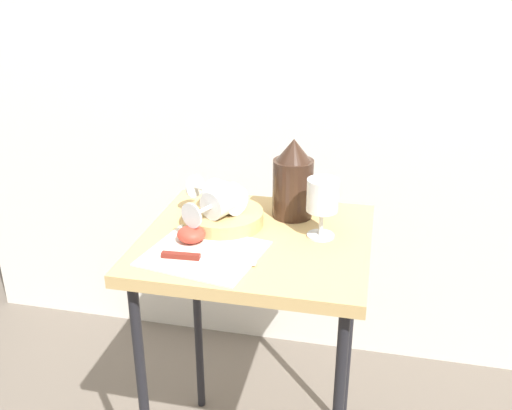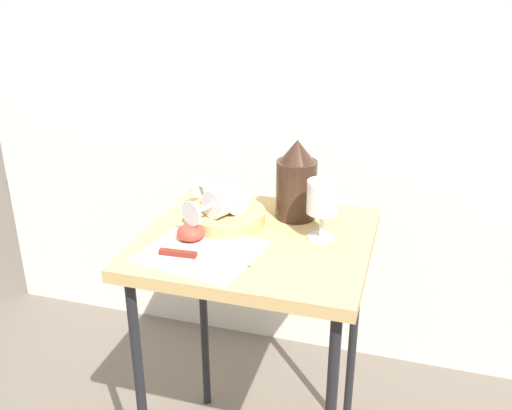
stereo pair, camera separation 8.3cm
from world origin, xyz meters
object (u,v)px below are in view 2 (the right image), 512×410
(wine_glass_upright, at_px, (323,200))
(wine_glass_tipped_far, at_px, (223,201))
(apple_half_left, at_px, (191,232))
(wine_glass_tipped_near, at_px, (226,195))
(pitcher, at_px, (297,187))
(table, at_px, (256,266))
(basket_tray, at_px, (225,217))
(knife, at_px, (191,255))

(wine_glass_upright, height_order, wine_glass_tipped_far, wine_glass_upright)
(apple_half_left, bearing_deg, wine_glass_tipped_near, 69.91)
(pitcher, distance_m, wine_glass_tipped_far, 0.19)
(table, bearing_deg, wine_glass_upright, 12.40)
(basket_tray, xyz_separation_m, apple_half_left, (-0.04, -0.11, 0.00))
(basket_tray, distance_m, knife, 0.19)
(basket_tray, bearing_deg, knife, -93.20)
(wine_glass_tipped_near, relative_size, apple_half_left, 2.53)
(basket_tray, xyz_separation_m, wine_glass_tipped_far, (0.00, -0.02, 0.05))
(apple_half_left, distance_m, knife, 0.09)
(wine_glass_upright, distance_m, knife, 0.32)
(basket_tray, bearing_deg, wine_glass_tipped_near, 88.29)
(pitcher, height_order, apple_half_left, pitcher)
(basket_tray, height_order, apple_half_left, apple_half_left)
(wine_glass_upright, relative_size, apple_half_left, 2.18)
(wine_glass_upright, xyz_separation_m, knife, (-0.25, -0.18, -0.09))
(pitcher, relative_size, wine_glass_upright, 1.42)
(wine_glass_tipped_far, bearing_deg, apple_half_left, -117.54)
(wine_glass_tipped_near, xyz_separation_m, knife, (-0.01, -0.20, -0.06))
(wine_glass_tipped_far, bearing_deg, wine_glass_upright, 1.49)
(basket_tray, height_order, wine_glass_upright, wine_glass_upright)
(pitcher, relative_size, knife, 0.97)
(pitcher, height_order, wine_glass_tipped_far, pitcher)
(apple_half_left, bearing_deg, wine_glass_upright, 18.78)
(basket_tray, height_order, pitcher, pitcher)
(wine_glass_tipped_near, height_order, apple_half_left, wine_glass_tipped_near)
(pitcher, xyz_separation_m, knife, (-0.17, -0.28, -0.07))
(wine_glass_tipped_near, distance_m, wine_glass_tipped_far, 0.03)
(wine_glass_upright, relative_size, wine_glass_tipped_far, 0.86)
(wine_glass_tipped_near, bearing_deg, basket_tray, -91.71)
(table, relative_size, wine_glass_upright, 5.13)
(table, relative_size, knife, 3.52)
(basket_tray, relative_size, pitcher, 0.98)
(pitcher, relative_size, wine_glass_tipped_far, 1.21)
(table, xyz_separation_m, wine_glass_upright, (0.15, 0.03, 0.17))
(basket_tray, relative_size, wine_glass_tipped_far, 1.18)
(wine_glass_tipped_far, distance_m, apple_half_left, 0.11)
(basket_tray, bearing_deg, pitcher, 28.72)
(wine_glass_tipped_near, bearing_deg, table, -30.93)
(basket_tray, relative_size, knife, 0.95)
(pitcher, height_order, wine_glass_tipped_near, pitcher)
(basket_tray, bearing_deg, wine_glass_tipped_far, -80.96)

